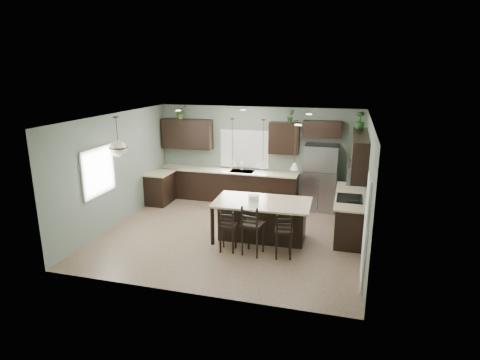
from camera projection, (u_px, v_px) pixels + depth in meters
name	position (u px, v px, depth m)	size (l,w,h in m)	color
ground	(232.00, 234.00, 9.66)	(6.00, 6.00, 0.00)	#9E8466
pantry_door	(366.00, 232.00, 7.19)	(0.04, 0.82, 2.04)	white
window_back	(245.00, 149.00, 11.89)	(1.35, 0.02, 1.00)	white
window_left	(98.00, 171.00, 9.26)	(0.02, 1.10, 1.00)	white
left_return_cabs	(160.00, 188.00, 11.81)	(0.60, 0.90, 0.90)	black
left_return_countertop	(160.00, 173.00, 11.68)	(0.66, 0.96, 0.04)	beige
back_lower_cabs	(228.00, 186.00, 12.03)	(4.20, 0.60, 0.90)	black
back_countertop	(227.00, 171.00, 11.89)	(4.20, 0.66, 0.04)	beige
sink_inset	(242.00, 171.00, 11.77)	(0.70, 0.45, 0.01)	gray
faucet	(242.00, 167.00, 11.70)	(0.02, 0.02, 0.28)	silver
back_upper_left	(187.00, 134.00, 12.09)	(1.55, 0.34, 0.90)	black
back_upper_right	(284.00, 138.00, 11.33)	(0.85, 0.34, 0.90)	black
fridge_header	(322.00, 129.00, 10.98)	(1.05, 0.34, 0.45)	black
right_lower_cabs	(349.00, 214.00, 9.66)	(0.60, 2.35, 0.90)	black
right_countertop	(350.00, 196.00, 9.54)	(0.66, 2.35, 0.04)	beige
cooktop	(350.00, 198.00, 9.28)	(0.58, 0.75, 0.02)	black
wall_oven_front	(336.00, 217.00, 9.48)	(0.01, 0.72, 0.60)	gray
right_upper_cabs	(360.00, 154.00, 9.23)	(0.34, 2.35, 0.90)	black
microwave	(356.00, 173.00, 9.09)	(0.40, 0.75, 0.40)	gray
refrigerator	(320.00, 178.00, 11.14)	(0.90, 0.74, 1.85)	gray
kitchen_island	(262.00, 220.00, 9.25)	(2.19, 1.24, 0.92)	black
serving_dish	(254.00, 198.00, 9.15)	(0.24, 0.24, 0.14)	silver
bar_stool_left	(228.00, 230.00, 8.64)	(0.36, 0.36, 0.96)	black
bar_stool_center	(253.00, 230.00, 8.46)	(0.42, 0.42, 1.12)	black
bar_stool_right	(284.00, 235.00, 8.34)	(0.37, 0.37, 0.99)	black
pendant_left	(232.00, 143.00, 8.93)	(0.17, 0.17, 1.10)	silver
pendant_center	(263.00, 144.00, 8.77)	(0.17, 0.17, 1.10)	white
pendant_right	(295.00, 145.00, 8.61)	(0.17, 0.17, 1.10)	silver
chandelier	(117.00, 137.00, 9.25)	(0.43, 0.43, 0.95)	beige
plant_back_left	(181.00, 112.00, 11.93)	(0.35, 0.31, 0.39)	#395826
plant_back_right	(291.00, 116.00, 11.09)	(0.20, 0.16, 0.36)	#2A5826
plant_right_wall	(360.00, 120.00, 9.86)	(0.24, 0.24, 0.43)	#265224
room_shell	(231.00, 165.00, 9.21)	(6.00, 6.00, 6.00)	slate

